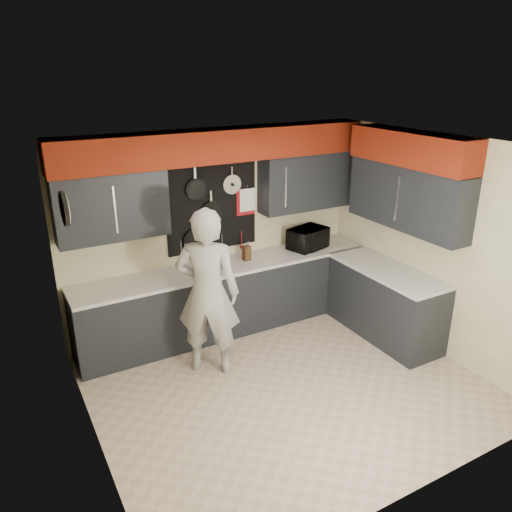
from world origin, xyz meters
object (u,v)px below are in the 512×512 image
knife_block (247,253)px  coffee_maker (207,255)px  microwave (308,238)px  utensil_crock (217,262)px  person (208,293)px

knife_block → coffee_maker: size_ratio=0.65×
microwave → knife_block: microwave is taller
utensil_crock → coffee_maker: (-0.09, 0.09, 0.08)m
utensil_crock → coffee_maker: bearing=134.5°
knife_block → utensil_crock: bearing=-179.7°
coffee_maker → person: bearing=-101.3°
knife_block → person: bearing=-143.9°
person → coffee_maker: bearing=-78.5°
microwave → person: size_ratio=0.27×
knife_block → person: size_ratio=0.10×
knife_block → utensil_crock: 0.44m
microwave → person: bearing=-174.1°
utensil_crock → coffee_maker: 0.15m
microwave → utensil_crock: 1.39m
knife_block → person: person is taller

